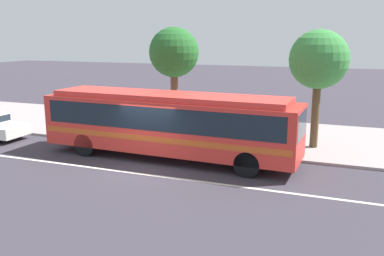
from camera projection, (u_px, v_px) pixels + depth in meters
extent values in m
plane|color=#3A343E|center=(145.00, 167.00, 16.90)|extent=(120.00, 120.00, 0.00)
cube|color=#A09191|center=(201.00, 131.00, 23.17)|extent=(60.00, 8.00, 0.12)
cube|color=silver|center=(135.00, 173.00, 16.17)|extent=(56.00, 0.16, 0.01)
cube|color=red|center=(168.00, 124.00, 17.83)|extent=(11.31, 2.84, 2.19)
cube|color=red|center=(168.00, 96.00, 17.57)|extent=(10.41, 2.51, 0.24)
cube|color=#19232D|center=(168.00, 114.00, 17.74)|extent=(10.64, 2.84, 0.96)
cube|color=#D05520|center=(168.00, 133.00, 17.92)|extent=(11.09, 2.85, 0.24)
cube|color=#19232D|center=(301.00, 125.00, 15.63)|extent=(0.20, 2.15, 1.05)
cylinder|color=black|center=(261.00, 150.00, 17.58)|extent=(1.01, 0.31, 1.00)
cylinder|color=black|center=(247.00, 164.00, 15.63)|extent=(1.01, 0.31, 1.00)
cylinder|color=black|center=(112.00, 134.00, 20.39)|extent=(1.01, 0.31, 1.00)
cylinder|color=black|center=(85.00, 145.00, 18.44)|extent=(1.01, 0.31, 1.00)
cylinder|color=black|center=(18.00, 131.00, 21.89)|extent=(0.64, 0.22, 0.64)
cylinder|color=#2F3540|center=(242.00, 136.00, 19.89)|extent=(0.14, 0.14, 0.81)
cylinder|color=#2F3540|center=(243.00, 136.00, 20.03)|extent=(0.14, 0.14, 0.81)
cylinder|color=#8C4D99|center=(243.00, 122.00, 19.81)|extent=(0.39, 0.39, 0.57)
sphere|color=tan|center=(243.00, 114.00, 19.72)|extent=(0.24, 0.24, 0.24)
cylinder|color=navy|center=(190.00, 131.00, 20.91)|extent=(0.14, 0.14, 0.86)
cylinder|color=navy|center=(188.00, 131.00, 20.83)|extent=(0.14, 0.14, 0.86)
cylinder|color=#3C71B4|center=(189.00, 117.00, 20.71)|extent=(0.48, 0.48, 0.56)
sphere|color=tan|center=(189.00, 109.00, 20.63)|extent=(0.24, 0.24, 0.24)
cylinder|color=#222D4C|center=(268.00, 143.00, 18.56)|extent=(0.14, 0.14, 0.84)
cylinder|color=#222D4C|center=(272.00, 144.00, 18.50)|extent=(0.14, 0.14, 0.84)
cylinder|color=gold|center=(271.00, 128.00, 18.38)|extent=(0.36, 0.36, 0.56)
sphere|color=tan|center=(271.00, 120.00, 18.30)|extent=(0.20, 0.20, 0.20)
cylinder|color=brown|center=(174.00, 101.00, 22.27)|extent=(0.40, 0.40, 3.37)
sphere|color=#266529|center=(174.00, 52.00, 21.71)|extent=(2.62, 2.62, 2.62)
cylinder|color=brown|center=(315.00, 114.00, 19.24)|extent=(0.36, 0.36, 3.14)
sphere|color=#39893E|center=(319.00, 59.00, 18.69)|extent=(2.68, 2.68, 2.68)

